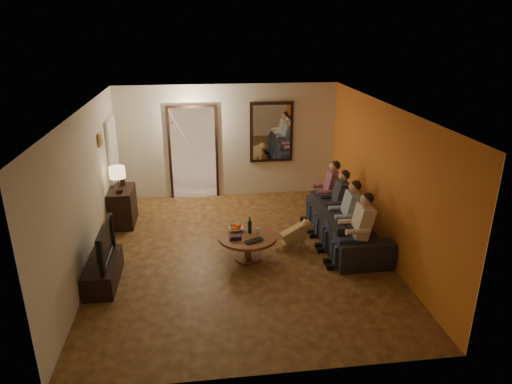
{
  "coord_description": "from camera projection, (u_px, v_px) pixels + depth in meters",
  "views": [
    {
      "loc": [
        -0.67,
        -7.2,
        3.88
      ],
      "look_at": [
        0.3,
        0.3,
        1.05
      ],
      "focal_mm": 32.0,
      "sensor_mm": 36.0,
      "label": 1
    }
  ],
  "objects": [
    {
      "name": "front_wall",
      "position": [
        268.0,
        278.0,
        4.89
      ],
      "size": [
        5.0,
        0.02,
        2.6
      ],
      "primitive_type": "cube",
      "color": "beige",
      "rests_on": "floor"
    },
    {
      "name": "table_lamp",
      "position": [
        118.0,
        180.0,
        8.8
      ],
      "size": [
        0.3,
        0.3,
        0.54
      ],
      "primitive_type": null,
      "color": "beige",
      "rests_on": "dresser"
    },
    {
      "name": "back_wall",
      "position": [
        228.0,
        142.0,
        10.46
      ],
      "size": [
        5.0,
        0.02,
        2.6
      ],
      "primitive_type": "cube",
      "color": "beige",
      "rests_on": "floor"
    },
    {
      "name": "oranges",
      "position": [
        236.0,
        225.0,
        7.95
      ],
      "size": [
        0.2,
        0.2,
        0.08
      ],
      "primitive_type": null,
      "color": "#EC5B13",
      "rests_on": "bowl"
    },
    {
      "name": "book_stack",
      "position": [
        235.0,
        237.0,
        7.67
      ],
      "size": [
        0.2,
        0.15,
        0.07
      ],
      "primitive_type": null,
      "color": "black",
      "rests_on": "coffee_table"
    },
    {
      "name": "right_wall",
      "position": [
        383.0,
        179.0,
        7.98
      ],
      "size": [
        0.02,
        6.0,
        2.6
      ],
      "primitive_type": "cube",
      "color": "beige",
      "rests_on": "floor"
    },
    {
      "name": "sofa",
      "position": [
        346.0,
        224.0,
        8.49
      ],
      "size": [
        2.42,
        0.96,
        0.71
      ],
      "primitive_type": "imported",
      "rotation": [
        0.0,
        0.0,
        1.58
      ],
      "color": "black",
      "rests_on": "floor"
    },
    {
      "name": "left_wall",
      "position": [
        87.0,
        192.0,
        7.38
      ],
      "size": [
        0.02,
        6.0,
        2.6
      ],
      "primitive_type": "cube",
      "color": "beige",
      "rests_on": "floor"
    },
    {
      "name": "tv",
      "position": [
        100.0,
        244.0,
        7.0
      ],
      "size": [
        1.03,
        0.14,
        0.59
      ],
      "primitive_type": "imported",
      "rotation": [
        0.0,
        0.0,
        1.57
      ],
      "color": "black",
      "rests_on": "tv_stand"
    },
    {
      "name": "kitchen_doorway",
      "position": [
        194.0,
        153.0,
        10.44
      ],
      "size": [
        1.0,
        0.06,
        2.1
      ],
      "primitive_type": "cube",
      "color": "#FFE0A5",
      "rests_on": "floor"
    },
    {
      "name": "coffee_table",
      "position": [
        248.0,
        247.0,
        7.88
      ],
      "size": [
        1.13,
        1.13,
        0.45
      ],
      "primitive_type": "cylinder",
      "rotation": [
        0.0,
        0.0,
        0.12
      ],
      "color": "#5A301B",
      "rests_on": "floor"
    },
    {
      "name": "framed_art",
      "position": [
        100.0,
        139.0,
        8.4
      ],
      "size": [
        0.03,
        0.28,
        0.24
      ],
      "primitive_type": "cube",
      "color": "#B28C33",
      "rests_on": "left_wall"
    },
    {
      "name": "dresser",
      "position": [
        123.0,
        206.0,
        9.23
      ],
      "size": [
        0.45,
        0.84,
        0.75
      ],
      "primitive_type": "cube",
      "color": "black",
      "rests_on": "floor"
    },
    {
      "name": "person_a",
      "position": [
        358.0,
        233.0,
        7.56
      ],
      "size": [
        0.6,
        0.4,
        1.2
      ],
      "primitive_type": null,
      "color": "tan",
      "rests_on": "sofa"
    },
    {
      "name": "flower_vase",
      "position": [
        122.0,
        175.0,
        9.23
      ],
      "size": [
        0.14,
        0.14,
        0.44
      ],
      "primitive_type": null,
      "color": "red",
      "rests_on": "dresser"
    },
    {
      "name": "tv_stand",
      "position": [
        103.0,
        272.0,
        7.17
      ],
      "size": [
        0.45,
        1.15,
        0.38
      ],
      "primitive_type": "cube",
      "color": "black",
      "rests_on": "floor"
    },
    {
      "name": "floor",
      "position": [
        241.0,
        254.0,
        8.13
      ],
      "size": [
        5.0,
        6.0,
        0.01
      ],
      "primitive_type": "cube",
      "color": "#441F12",
      "rests_on": "ground"
    },
    {
      "name": "bowl",
      "position": [
        236.0,
        229.0,
        7.97
      ],
      "size": [
        0.26,
        0.26,
        0.06
      ],
      "primitive_type": "imported",
      "color": "white",
      "rests_on": "coffee_table"
    },
    {
      "name": "person_c",
      "position": [
        337.0,
        206.0,
        8.67
      ],
      "size": [
        0.6,
        0.4,
        1.2
      ],
      "primitive_type": null,
      "color": "tan",
      "rests_on": "sofa"
    },
    {
      "name": "mirror_frame",
      "position": [
        271.0,
        132.0,
        10.48
      ],
      "size": [
        1.0,
        0.05,
        1.4
      ],
      "primitive_type": "cube",
      "color": "black",
      "rests_on": "back_wall"
    },
    {
      "name": "laptop",
      "position": [
        255.0,
        242.0,
        7.55
      ],
      "size": [
        0.39,
        0.33,
        0.03
      ],
      "primitive_type": "imported",
      "rotation": [
        0.0,
        0.0,
        0.45
      ],
      "color": "black",
      "rests_on": "coffee_table"
    },
    {
      "name": "door_trim",
      "position": [
        194.0,
        154.0,
        10.43
      ],
      "size": [
        1.12,
        0.04,
        2.22
      ],
      "primitive_type": "cube",
      "color": "black",
      "rests_on": "floor"
    },
    {
      "name": "mirror_glass",
      "position": [
        272.0,
        132.0,
        10.45
      ],
      "size": [
        0.86,
        0.02,
        1.26
      ],
      "primitive_type": "cube",
      "color": "white",
      "rests_on": "back_wall"
    },
    {
      "name": "wine_bottle",
      "position": [
        250.0,
        225.0,
        7.84
      ],
      "size": [
        0.07,
        0.07,
        0.31
      ],
      "primitive_type": null,
      "color": "black",
      "rests_on": "coffee_table"
    },
    {
      "name": "fridge_glimpse",
      "position": [
        205.0,
        159.0,
        10.53
      ],
      "size": [
        0.45,
        0.03,
        1.7
      ],
      "primitive_type": "cube",
      "color": "silver",
      "rests_on": "floor"
    },
    {
      "name": "person_d",
      "position": [
        328.0,
        194.0,
        9.23
      ],
      "size": [
        0.6,
        0.4,
        1.2
      ],
      "primitive_type": null,
      "color": "tan",
      "rests_on": "sofa"
    },
    {
      "name": "ceiling",
      "position": [
        240.0,
        108.0,
        7.22
      ],
      "size": [
        5.0,
        6.0,
        0.01
      ],
      "primitive_type": "cube",
      "color": "white",
      "rests_on": "back_wall"
    },
    {
      "name": "wine_glass",
      "position": [
        258.0,
        231.0,
        7.85
      ],
      "size": [
        0.06,
        0.06,
        0.1
      ],
      "primitive_type": "cylinder",
      "color": "silver",
      "rests_on": "coffee_table"
    },
    {
      "name": "person_b",
      "position": [
        347.0,
        218.0,
        8.12
      ],
      "size": [
        0.6,
        0.4,
        1.2
      ],
      "primitive_type": null,
      "color": "tan",
      "rests_on": "sofa"
    },
    {
      "name": "art_canvas",
      "position": [
        101.0,
        139.0,
        8.4
      ],
      "size": [
        0.01,
        0.22,
        0.18
      ],
      "primitive_type": "cube",
      "color": "brown",
      "rests_on": "left_wall"
    },
    {
      "name": "dog",
      "position": [
        294.0,
        234.0,
        8.24
      ],
      "size": [
        0.59,
        0.32,
        0.56
      ],
      "primitive_type": null,
      "rotation": [
        0.0,
        0.0,
        0.14
      ],
      "color": "#AA854E",
      "rests_on": "floor"
    },
    {
      "name": "white_door",
      "position": [
        114.0,
        166.0,
        9.62
      ],
      "size": [
        0.06,
        0.85,
        2.04
      ],
      "primitive_type": "cube",
      "color": "white",
      "rests_on": "floor"
    },
    {
      "name": "orange_accent",
      "position": [
        382.0,
        179.0,
        7.98
      ],
      "size": [
        0.01,
        6.0,
        2.6
      ],
      "primitive_type": "cube",
      "color": "orange",
      "rests_on": "right_wall"
    }
  ]
}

